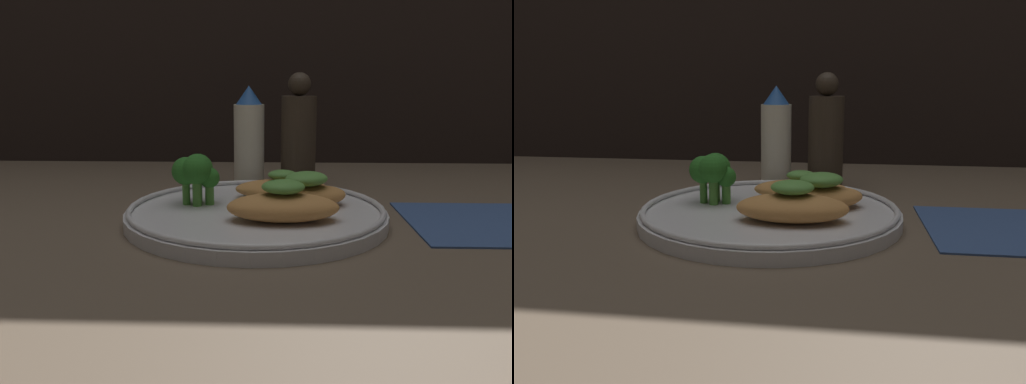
% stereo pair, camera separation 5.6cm
% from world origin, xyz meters
% --- Properties ---
extents(ground_plane, '(1.80, 1.80, 0.01)m').
position_xyz_m(ground_plane, '(0.00, 0.00, -0.01)').
color(ground_plane, brown).
extents(plate, '(0.29, 0.29, 0.02)m').
position_xyz_m(plate, '(0.00, 0.00, 0.01)').
color(plate, silver).
rests_on(plate, ground_plane).
extents(grilled_meat_front, '(0.12, 0.06, 0.04)m').
position_xyz_m(grilled_meat_front, '(0.03, -0.05, 0.03)').
color(grilled_meat_front, '#BC7F42').
rests_on(grilled_meat_front, plate).
extents(grilled_meat_middle, '(0.12, 0.09, 0.04)m').
position_xyz_m(grilled_meat_middle, '(0.06, 0.01, 0.03)').
color(grilled_meat_middle, '#BC7F42').
rests_on(grilled_meat_middle, plate).
extents(grilled_meat_back, '(0.12, 0.06, 0.04)m').
position_xyz_m(grilled_meat_back, '(0.03, 0.06, 0.03)').
color(grilled_meat_back, '#BC7F42').
rests_on(grilled_meat_back, plate).
extents(broccoli_bunch, '(0.06, 0.05, 0.06)m').
position_xyz_m(broccoli_bunch, '(-0.07, 0.02, 0.05)').
color(broccoli_bunch, '#4C8E38').
rests_on(broccoli_bunch, plate).
extents(sauce_bottle, '(0.04, 0.04, 0.15)m').
position_xyz_m(sauce_bottle, '(-0.02, 0.19, 0.07)').
color(sauce_bottle, silver).
rests_on(sauce_bottle, ground_plane).
extents(pepper_grinder, '(0.05, 0.05, 0.17)m').
position_xyz_m(pepper_grinder, '(0.06, 0.19, 0.08)').
color(pepper_grinder, '#382D23').
rests_on(pepper_grinder, ground_plane).
extents(napkin, '(0.18, 0.18, 0.00)m').
position_xyz_m(napkin, '(0.26, 0.00, 0.00)').
color(napkin, '#334C7F').
rests_on(napkin, ground_plane).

